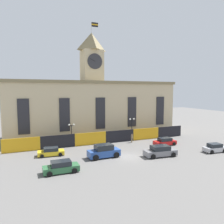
# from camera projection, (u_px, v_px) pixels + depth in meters

# --- Properties ---
(ground_plane) EXTENTS (160.00, 160.00, 0.00)m
(ground_plane) POSITION_uv_depth(u_px,v_px,m) (128.00, 157.00, 35.18)
(ground_plane) COLOR #605E5B
(civic_building) EXTENTS (38.55, 11.99, 26.25)m
(civic_building) POSITION_uv_depth(u_px,v_px,m) (92.00, 106.00, 51.57)
(civic_building) COLOR #C6B289
(civic_building) RESTS_ON ground
(banner_fence) EXTENTS (37.89, 0.12, 2.44)m
(banner_fence) POSITION_uv_depth(u_px,v_px,m) (106.00, 137.00, 44.05)
(banner_fence) COLOR gold
(banner_fence) RESTS_ON ground
(street_lamp_right) EXTENTS (1.26, 0.36, 4.24)m
(street_lamp_right) POSITION_uv_depth(u_px,v_px,m) (71.00, 129.00, 42.26)
(street_lamp_right) COLOR black
(street_lamp_right) RESTS_ON ground
(street_lamp_far_left) EXTENTS (1.26, 0.36, 4.66)m
(street_lamp_far_left) POSITION_uv_depth(u_px,v_px,m) (132.00, 124.00, 47.35)
(street_lamp_far_left) COLOR black
(street_lamp_far_left) RESTS_ON ground
(car_red_sedan) EXTENTS (4.47, 2.26, 1.45)m
(car_red_sedan) POSITION_uv_depth(u_px,v_px,m) (165.00, 142.00, 42.67)
(car_red_sedan) COLOR red
(car_red_sedan) RESTS_ON ground
(car_blue_van) EXTENTS (5.15, 2.47, 2.10)m
(car_blue_van) POSITION_uv_depth(u_px,v_px,m) (104.00, 151.00, 34.77)
(car_blue_van) COLOR #284C99
(car_blue_van) RESTS_ON ground
(car_green_wagon) EXTENTS (4.61, 2.16, 1.55)m
(car_green_wagon) POSITION_uv_depth(u_px,v_px,m) (61.00, 167.00, 28.37)
(car_green_wagon) COLOR #2D663D
(car_green_wagon) RESTS_ON ground
(car_silver_hatch) EXTENTS (4.05, 2.32, 1.50)m
(car_silver_hatch) POSITION_uv_depth(u_px,v_px,m) (215.00, 148.00, 37.88)
(car_silver_hatch) COLOR #B7B7BC
(car_silver_hatch) RESTS_ON ground
(car_yellow_coupe) EXTENTS (4.34, 2.41, 1.35)m
(car_yellow_coupe) POSITION_uv_depth(u_px,v_px,m) (51.00, 152.00, 35.78)
(car_yellow_coupe) COLOR yellow
(car_yellow_coupe) RESTS_ON ground
(car_gray_pickup) EXTENTS (5.47, 2.77, 1.75)m
(car_gray_pickup) POSITION_uv_depth(u_px,v_px,m) (160.00, 151.00, 35.42)
(car_gray_pickup) COLOR slate
(car_gray_pickup) RESTS_ON ground
(pedestrian) EXTENTS (0.53, 0.53, 1.74)m
(pedestrian) POSITION_uv_depth(u_px,v_px,m) (132.00, 138.00, 44.82)
(pedestrian) COLOR olive
(pedestrian) RESTS_ON ground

